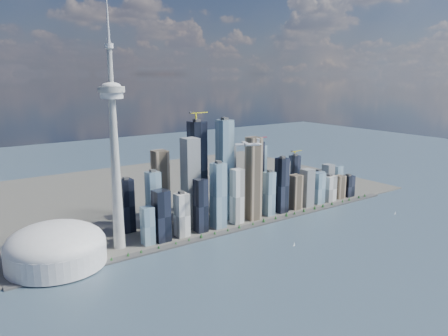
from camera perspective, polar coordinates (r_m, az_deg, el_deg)
ground at (r=950.55m, az=11.66°, el=-12.09°), size 4000.00×4000.00×0.00m
seawall at (r=1120.65m, az=2.23°, el=-7.91°), size 1100.00×22.00×4.00m
land at (r=1485.99m, az=-8.42°, el=-2.98°), size 1400.00×900.00×3.00m
shoreline_trees at (r=1118.34m, az=2.23°, el=-7.58°), size 960.53×7.20×8.80m
skyscraper_cluster at (r=1195.16m, az=2.00°, el=-2.20°), size 736.00×142.00×287.96m
needle_tower at (r=968.46m, az=-14.13°, el=2.85°), size 56.00×56.00×550.50m
dome_stadium at (r=970.12m, az=-21.12°, el=-9.65°), size 200.00×200.00×86.00m
airplane at (r=991.52m, az=3.10°, el=3.12°), size 64.61×57.94×16.46m
sailboat_west at (r=1030.15m, az=9.15°, el=-9.83°), size 7.37×4.04×10.36m
sailboat_east at (r=1325.61m, az=21.45°, el=-5.51°), size 7.07×2.57×9.76m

